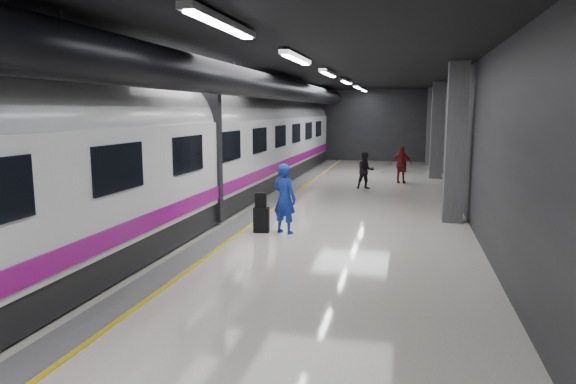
# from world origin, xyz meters

# --- Properties ---
(ground) EXTENTS (40.00, 40.00, 0.00)m
(ground) POSITION_xyz_m (0.00, 0.00, 0.00)
(ground) COLOR silver
(ground) RESTS_ON ground
(platform_hall) EXTENTS (10.02, 40.02, 4.51)m
(platform_hall) POSITION_xyz_m (-0.29, 0.96, 3.54)
(platform_hall) COLOR black
(platform_hall) RESTS_ON ground
(train) EXTENTS (3.05, 38.00, 4.05)m
(train) POSITION_xyz_m (-3.25, -0.00, 2.07)
(train) COLOR black
(train) RESTS_ON ground
(traveler_main) EXTENTS (0.78, 0.65, 1.82)m
(traveler_main) POSITION_xyz_m (0.18, -0.48, 0.91)
(traveler_main) COLOR blue
(traveler_main) RESTS_ON ground
(suitcase_main) EXTENTS (0.44, 0.31, 0.66)m
(suitcase_main) POSITION_xyz_m (-0.43, -0.54, 0.33)
(suitcase_main) COLOR black
(suitcase_main) RESTS_ON ground
(shoulder_bag) EXTENTS (0.31, 0.20, 0.39)m
(shoulder_bag) POSITION_xyz_m (-0.44, -0.54, 0.86)
(shoulder_bag) COLOR black
(shoulder_bag) RESTS_ON suitcase_main
(traveler_far_a) EXTENTS (0.88, 0.79, 1.50)m
(traveler_far_a) POSITION_xyz_m (1.60, 7.73, 0.75)
(traveler_far_a) COLOR black
(traveler_far_a) RESTS_ON ground
(traveler_far_b) EXTENTS (1.02, 0.56, 1.65)m
(traveler_far_b) POSITION_xyz_m (2.97, 9.91, 0.82)
(traveler_far_b) COLOR maroon
(traveler_far_b) RESTS_ON ground
(suitcase_far) EXTENTS (0.45, 0.38, 0.57)m
(suitcase_far) POSITION_xyz_m (2.97, 14.18, 0.28)
(suitcase_far) COLOR black
(suitcase_far) RESTS_ON ground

